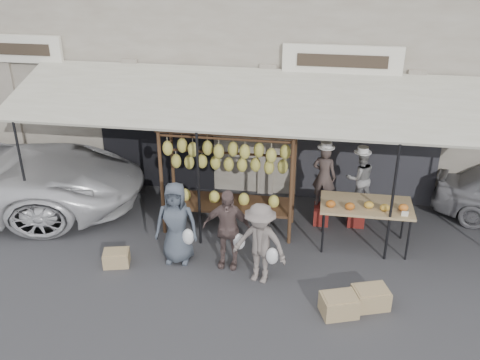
# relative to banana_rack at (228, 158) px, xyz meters

# --- Properties ---
(ground_plane) EXTENTS (90.00, 90.00, 0.00)m
(ground_plane) POSITION_rel_banana_rack_xyz_m (0.55, -1.77, -1.57)
(ground_plane) COLOR #2D2D30
(shophouse) EXTENTS (24.00, 6.15, 7.30)m
(shophouse) POSITION_rel_banana_rack_xyz_m (0.55, 4.73, 2.07)
(shophouse) COLOR #A59F8F
(shophouse) RESTS_ON ground_plane
(awning) EXTENTS (10.00, 2.35, 2.92)m
(awning) POSITION_rel_banana_rack_xyz_m (0.56, 0.51, 1.00)
(awning) COLOR beige
(awning) RESTS_ON ground_plane
(banana_rack) EXTENTS (2.60, 0.90, 2.24)m
(banana_rack) POSITION_rel_banana_rack_xyz_m (0.00, 0.00, 0.00)
(banana_rack) COLOR #4D2F1D
(banana_rack) RESTS_ON ground_plane
(produce_table) EXTENTS (1.70, 0.90, 1.04)m
(produce_table) POSITION_rel_banana_rack_xyz_m (2.66, -0.24, -0.71)
(produce_table) COLOR tan
(produce_table) RESTS_ON ground_plane
(vendor_left) EXTENTS (0.55, 0.43, 1.31)m
(vendor_left) POSITION_rel_banana_rack_xyz_m (1.85, 0.51, -0.49)
(vendor_left) COLOR #463A36
(vendor_left) RESTS_ON stool_left
(vendor_right) EXTENTS (0.68, 0.60, 1.18)m
(vendor_right) POSITION_rel_banana_rack_xyz_m (2.56, 0.57, -0.51)
(vendor_right) COLOR gray
(vendor_right) RESTS_ON stool_right
(customer_left) EXTENTS (0.80, 0.55, 1.57)m
(customer_left) POSITION_rel_banana_rack_xyz_m (-0.73, -1.25, -0.79)
(customer_left) COLOR #404853
(customer_left) RESTS_ON ground_plane
(customer_mid) EXTENTS (0.90, 0.40, 1.52)m
(customer_mid) POSITION_rel_banana_rack_xyz_m (0.20, -1.26, -0.81)
(customer_mid) COLOR brown
(customer_mid) RESTS_ON ground_plane
(customer_right) EXTENTS (1.07, 0.79, 1.49)m
(customer_right) POSITION_rel_banana_rack_xyz_m (0.83, -1.62, -0.83)
(customer_right) COLOR slate
(customer_right) RESTS_ON ground_plane
(stool_left) EXTENTS (0.31, 0.31, 0.43)m
(stool_left) POSITION_rel_banana_rack_xyz_m (1.85, 0.51, -1.36)
(stool_left) COLOR maroon
(stool_left) RESTS_ON ground_plane
(stool_right) EXTENTS (0.36, 0.36, 0.47)m
(stool_right) POSITION_rel_banana_rack_xyz_m (2.56, 0.57, -1.34)
(stool_right) COLOR maroon
(stool_right) RESTS_ON ground_plane
(crate_near_a) EXTENTS (0.66, 0.58, 0.33)m
(crate_near_a) POSITION_rel_banana_rack_xyz_m (2.19, -2.32, -1.41)
(crate_near_a) COLOR tan
(crate_near_a) RESTS_ON ground_plane
(crate_near_b) EXTENTS (0.66, 0.57, 0.33)m
(crate_near_b) POSITION_rel_banana_rack_xyz_m (2.70, -2.04, -1.41)
(crate_near_b) COLOR tan
(crate_near_b) RESTS_ON ground_plane
(crate_far) EXTENTS (0.53, 0.45, 0.27)m
(crate_far) POSITION_rel_banana_rack_xyz_m (-1.80, -1.57, -1.44)
(crate_far) COLOR tan
(crate_far) RESTS_ON ground_plane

